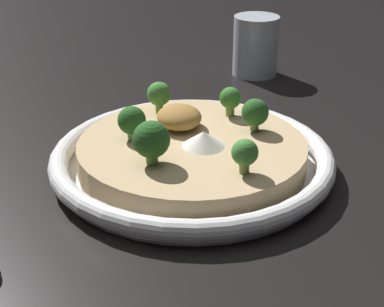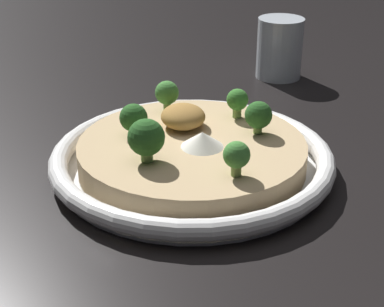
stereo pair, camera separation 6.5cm
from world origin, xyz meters
name	(u,v)px [view 1 (the left image)]	position (x,y,z in m)	size (l,w,h in m)	color
ground_plane	(192,170)	(0.00, 0.00, 0.00)	(6.00, 6.00, 0.00)	black
risotto_bowl	(192,157)	(0.00, 0.00, 0.02)	(0.32, 0.32, 0.04)	white
cheese_sprinkle	(203,139)	(0.01, 0.01, 0.04)	(0.05, 0.05, 0.02)	white
crispy_onion_garnish	(179,117)	(-0.04, -0.01, 0.05)	(0.06, 0.05, 0.03)	#A37538
broccoli_front_right	(151,140)	(0.04, -0.05, 0.06)	(0.04, 0.04, 0.05)	#668E47
broccoli_front_left	(159,95)	(-0.09, -0.02, 0.06)	(0.03, 0.03, 0.04)	#759E4C
broccoli_back	(255,113)	(-0.01, 0.08, 0.06)	(0.03, 0.03, 0.04)	#759E4C
broccoli_back_right	(245,153)	(0.08, 0.03, 0.06)	(0.03, 0.03, 0.04)	#84A856
broccoli_back_left	(230,99)	(-0.06, 0.06, 0.06)	(0.03, 0.03, 0.04)	#759E4C
broccoli_front	(132,121)	(-0.02, -0.06, 0.06)	(0.03, 0.03, 0.04)	#84A856
drinking_glass	(256,46)	(-0.31, 0.18, 0.05)	(0.07, 0.07, 0.10)	silver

